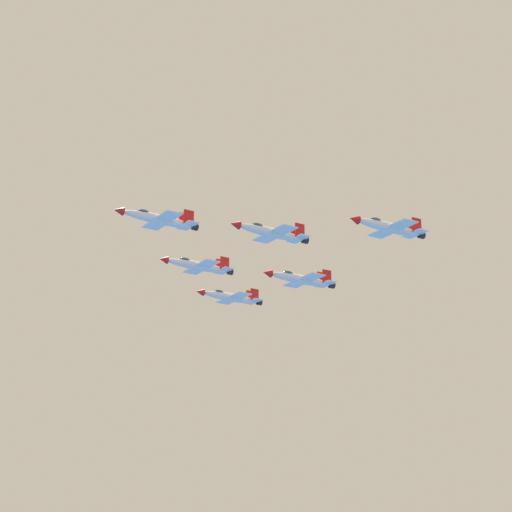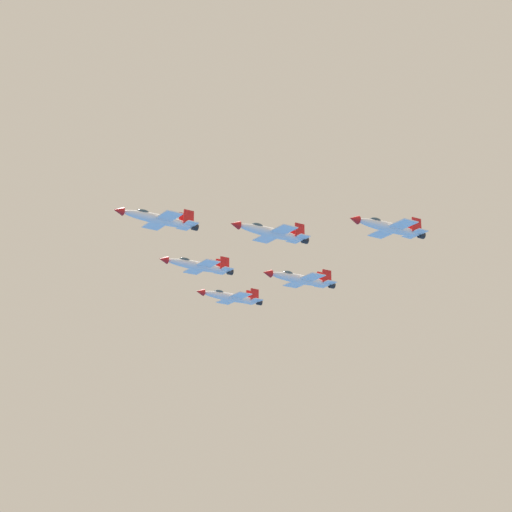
{
  "view_description": "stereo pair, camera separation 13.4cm",
  "coord_description": "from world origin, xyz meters",
  "px_view_note": "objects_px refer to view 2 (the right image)",
  "views": [
    {
      "loc": [
        102.76,
        -158.58,
        57.08
      ],
      "look_at": [
        41.35,
        3.91,
        115.1
      ],
      "focal_mm": 64.12,
      "sensor_mm": 36.0,
      "label": 1
    },
    {
      "loc": [
        102.89,
        -158.53,
        57.08
      ],
      "look_at": [
        41.35,
        3.91,
        115.1
      ],
      "focal_mm": 64.12,
      "sensor_mm": 36.0,
      "label": 2
    }
  ],
  "objects_px": {
    "jet_left_wingman": "(272,232)",
    "jet_left_outer": "(389,227)",
    "jet_right_outer": "(231,297)",
    "jet_lead": "(158,219)",
    "jet_right_wingman": "(198,266)",
    "jet_slot_rear": "(301,279)"
  },
  "relations": [
    {
      "from": "jet_lead",
      "to": "jet_slot_rear",
      "type": "bearing_deg",
      "value": 179.68
    },
    {
      "from": "jet_right_wingman",
      "to": "jet_lead",
      "type": "bearing_deg",
      "value": 40.74
    },
    {
      "from": "jet_left_outer",
      "to": "jet_slot_rear",
      "type": "xyz_separation_m",
      "value": [
        -22.43,
        16.73,
        -2.66
      ]
    },
    {
      "from": "jet_left_outer",
      "to": "jet_right_outer",
      "type": "xyz_separation_m",
      "value": [
        -44.86,
        33.46,
        0.19
      ]
    },
    {
      "from": "jet_right_wingman",
      "to": "jet_right_outer",
      "type": "distance_m",
      "value": 21.62
    },
    {
      "from": "jet_right_outer",
      "to": "jet_slot_rear",
      "type": "height_order",
      "value": "jet_right_outer"
    },
    {
      "from": "jet_lead",
      "to": "jet_left_outer",
      "type": "xyz_separation_m",
      "value": [
        42.11,
        9.66,
        -3.85
      ]
    },
    {
      "from": "jet_left_wingman",
      "to": "jet_right_outer",
      "type": "distance_m",
      "value": 45.08
    },
    {
      "from": "jet_left_wingman",
      "to": "jet_slot_rear",
      "type": "xyz_separation_m",
      "value": [
        -1.38,
        21.56,
        -2.73
      ]
    },
    {
      "from": "jet_left_wingman",
      "to": "jet_right_wingman",
      "type": "height_order",
      "value": "jet_right_wingman"
    },
    {
      "from": "jet_left_wingman",
      "to": "jet_left_outer",
      "type": "xyz_separation_m",
      "value": [
        21.05,
        4.83,
        -0.06
      ]
    },
    {
      "from": "jet_left_wingman",
      "to": "jet_slot_rear",
      "type": "bearing_deg",
      "value": -140.41
    },
    {
      "from": "jet_lead",
      "to": "jet_right_wingman",
      "type": "height_order",
      "value": "jet_lead"
    },
    {
      "from": "jet_left_wingman",
      "to": "jet_right_outer",
      "type": "xyz_separation_m",
      "value": [
        -23.81,
        38.29,
        0.13
      ]
    },
    {
      "from": "jet_slot_rear",
      "to": "jet_right_wingman",
      "type": "bearing_deg",
      "value": -40.09
    },
    {
      "from": "jet_left_wingman",
      "to": "jet_right_wingman",
      "type": "xyz_separation_m",
      "value": [
        -22.43,
        16.73,
        1.12
      ]
    },
    {
      "from": "jet_lead",
      "to": "jet_right_wingman",
      "type": "distance_m",
      "value": 21.77
    },
    {
      "from": "jet_lead",
      "to": "jet_left_wingman",
      "type": "xyz_separation_m",
      "value": [
        21.06,
        4.83,
        -3.79
      ]
    },
    {
      "from": "jet_lead",
      "to": "jet_right_wingman",
      "type": "bearing_deg",
      "value": -139.95
    },
    {
      "from": "jet_lead",
      "to": "jet_right_outer",
      "type": "xyz_separation_m",
      "value": [
        -2.75,
        43.12,
        -3.66
      ]
    },
    {
      "from": "jet_left_outer",
      "to": "jet_slot_rear",
      "type": "relative_size",
      "value": 0.98
    },
    {
      "from": "jet_right_outer",
      "to": "jet_slot_rear",
      "type": "distance_m",
      "value": 28.13
    }
  ]
}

